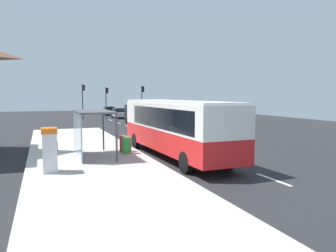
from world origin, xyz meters
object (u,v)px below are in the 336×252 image
Objects in this scene: recycling_bin_red at (124,143)px; sedan_far at (119,113)px; bus_shelter at (88,122)px; sedan_near at (109,111)px; ticket_machine at (50,150)px; traffic_light_median at (107,98)px; white_van at (139,113)px; bus at (175,125)px; traffic_light_far_side at (83,96)px; recycling_bin_green at (127,145)px; traffic_light_near_side at (142,97)px.

sedan_far is at bearing 77.92° from recycling_bin_red.
sedan_near is at bearing 77.61° from bus_shelter.
ticket_machine is 0.42× the size of traffic_light_median.
white_van is 1.20× the size of sedan_far.
traffic_light_median is at bearing 86.26° from bus.
sedan_near is at bearing 89.71° from white_van.
traffic_light_far_side reaches higher than recycling_bin_red.
bus_shelter reaches higher than white_van.
traffic_light_median reaches higher than sedan_far.
white_van is at bearing -80.82° from traffic_light_median.
traffic_light_far_side is at bearing -167.14° from traffic_light_median.
bus_shelter is at bearing -112.99° from white_van.
ticket_machine is at bearing -141.63° from recycling_bin_green.
traffic_light_far_side is 1.08× the size of traffic_light_median.
ticket_machine is at bearing -123.35° from bus_shelter.
recycling_bin_green is 30.47m from traffic_light_far_side.
sedan_far is (0.00, -8.28, 0.00)m from sedan_near.
sedan_far is 2.27× the size of ticket_machine.
white_van is 25.67m from ticket_machine.
bus is 31.64m from traffic_light_near_side.
white_van is at bearing 65.54° from ticket_machine.
sedan_near is at bearing 84.36° from bus.
traffic_light_near_side is (3.30, 9.51, 1.91)m from white_van.
recycling_bin_red is (-6.50, -38.66, -0.14)m from sedan_near.
traffic_light_near_side is 0.97× the size of traffic_light_far_side.
traffic_light_median reaches higher than recycling_bin_green.
recycling_bin_green and recycling_bin_red have the same top height.
sedan_far is 4.64× the size of recycling_bin_red.
white_van is at bearing 79.57° from bus.
traffic_light_near_side is at bearing 70.86° from white_van.
sedan_far is 31.07m from recycling_bin_red.
white_van is at bearing -90.29° from sedan_near.
traffic_light_near_side is at bearing -25.90° from sedan_far.
sedan_near is 0.88× the size of traffic_light_far_side.
white_van reaches higher than sedan_far.
recycling_bin_green is at bearing 153.38° from bus.
bus is 2.52× the size of sedan_far.
recycling_bin_green is 0.19× the size of traffic_light_far_side.
traffic_light_near_side reaches higher than recycling_bin_green.
sedan_far is 31.76m from recycling_bin_green.
traffic_light_median is (2.12, 32.37, 1.28)m from bus.
traffic_light_median is (-5.10, 1.60, -0.13)m from traffic_light_near_side.
bus_shelter is at bearing -111.78° from traffic_light_near_side.
traffic_light_far_side is at bearing 87.88° from recycling_bin_red.
bus is 7.07m from ticket_machine.
traffic_light_median is at bearing 81.40° from recycling_bin_red.
traffic_light_median is (-1.89, -8.23, 2.33)m from sedan_near.
sedan_far is at bearing 89.48° from white_van.
bus_shelter is (-3.31, -30.61, -1.26)m from traffic_light_far_side.
traffic_light_near_side is at bearing -71.96° from sedan_near.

